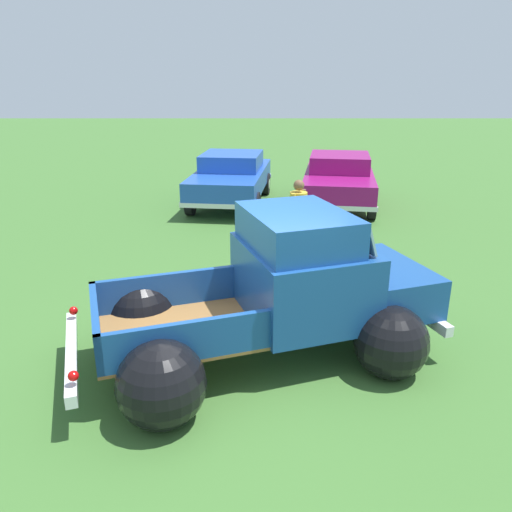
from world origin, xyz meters
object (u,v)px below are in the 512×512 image
Objects in this scene: show_car_0 at (232,177)px; show_car_1 at (340,178)px; vintage_pickup_truck at (284,300)px; spectator_0 at (299,215)px.

show_car_0 is 1.00× the size of show_car_1.
show_car_0 is at bearing 78.47° from vintage_pickup_truck.
vintage_pickup_truck reaches higher than show_car_1.
show_car_0 is at bearing -85.46° from show_car_1.
show_car_1 is 2.78× the size of spectator_0.
spectator_0 reaches higher than show_car_1.
spectator_0 is (0.47, 3.66, 0.15)m from vintage_pickup_truck.
show_car_0 is (-1.06, 8.34, 0.03)m from vintage_pickup_truck.
spectator_0 is (-1.50, -4.46, 0.13)m from show_car_1.
spectator_0 is at bearing 63.83° from vintage_pickup_truck.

